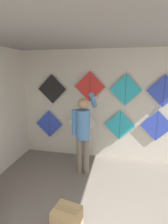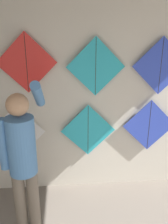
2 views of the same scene
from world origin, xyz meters
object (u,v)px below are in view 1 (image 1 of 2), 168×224
kite_2 (120,125)px  kite_5 (90,87)px  kite_3 (157,126)px  kite_4 (52,89)px  shopkeeper (83,130)px  kite_0 (49,124)px  kite_1 (82,123)px  cardboard_box (67,219)px  kite_6 (126,90)px  kite_7 (164,91)px

kite_2 → kite_5: 1.23m
kite_3 → kite_4: bearing=180.0°
shopkeeper → kite_5: kite_5 is taller
kite_0 → kite_3: kite_3 is taller
kite_0 → kite_1: kite_1 is taller
kite_1 → kite_2: size_ratio=1.00×
cardboard_box → kite_0: kite_0 is taller
kite_0 → kite_5: 1.53m
kite_1 → kite_4: (-0.80, 0.00, 0.86)m
kite_6 → kite_2: bearing=180.0°
shopkeeper → cardboard_box: 1.72m
kite_0 → kite_2: kite_2 is taller
kite_3 → kite_7: 0.85m
shopkeeper → kite_2: shopkeeper is taller
kite_1 → kite_2: (0.98, 0.00, -0.01)m
kite_4 → kite_5: 1.00m
cardboard_box → kite_1: bearing=96.9°
kite_4 → kite_7: 2.73m
kite_0 → kite_5: kite_5 is taller
kite_1 → kite_6: bearing=0.0°
cardboard_box → kite_7: size_ratio=0.57×
kite_2 → kite_5: (-0.77, 0.00, 0.96)m
kite_2 → kite_5: bearing=180.0°
cardboard_box → kite_3: (1.57, 2.28, 0.81)m
cardboard_box → kite_3: 2.88m
kite_4 → kite_6: bearing=0.0°
kite_5 → kite_7: 1.73m
kite_5 → kite_6: bearing=0.0°
kite_0 → kite_4: 0.96m
cardboard_box → kite_4: size_ratio=0.57×
kite_4 → kite_6: 1.87m
kite_7 → kite_1: bearing=180.0°
shopkeeper → kite_7: kite_7 is taller
kite_0 → kite_3: 2.78m
shopkeeper → kite_4: 1.49m
cardboard_box → kite_7: (1.65, 2.28, 1.65)m
cardboard_box → kite_1: (-0.28, 2.28, 0.77)m
shopkeeper → kite_5: size_ratio=2.42×
cardboard_box → kite_5: kite_5 is taller
shopkeeper → kite_0: size_ratio=2.42×
kite_2 → kite_6: (0.09, 0.00, 0.89)m
kite_3 → cardboard_box: bearing=-124.7°
shopkeeper → kite_2: bearing=40.6°
kite_2 → kite_4: (-1.78, 0.00, 0.87)m
shopkeeper → kite_5: bearing=84.9°
kite_1 → kite_3: kite_3 is taller
kite_3 → kite_5: 1.88m
cardboard_box → kite_2: kite_2 is taller
kite_1 → kite_5: kite_5 is taller
kite_3 → kite_7: (0.08, 0.00, 0.84)m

